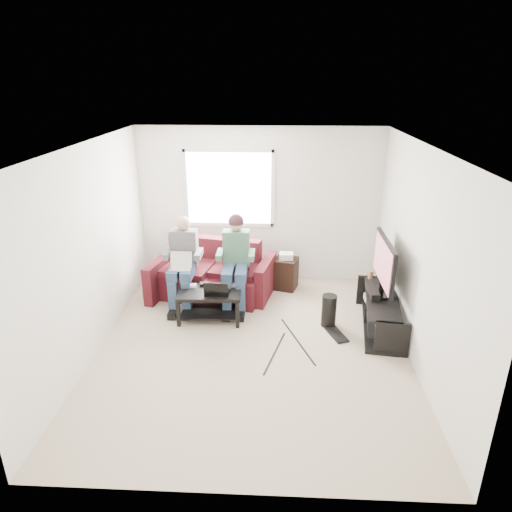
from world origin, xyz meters
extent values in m
plane|color=#BEAE94|center=(0.00, 0.00, 0.00)|extent=(4.50, 4.50, 0.00)
plane|color=white|center=(0.00, 0.00, 2.60)|extent=(4.50, 4.50, 0.00)
plane|color=silver|center=(0.00, 2.25, 1.30)|extent=(4.50, 0.00, 4.50)
plane|color=silver|center=(0.00, -2.25, 1.30)|extent=(4.50, 0.00, 4.50)
plane|color=silver|center=(-2.00, 0.00, 1.30)|extent=(0.00, 4.50, 4.50)
plane|color=silver|center=(2.00, 0.00, 1.30)|extent=(0.00, 4.50, 4.50)
cube|color=white|center=(-0.50, 2.24, 1.60)|extent=(1.40, 0.01, 1.20)
cube|color=silver|center=(-0.50, 2.23, 1.60)|extent=(1.48, 0.04, 1.28)
cube|color=#481219|center=(-0.72, 1.51, 0.22)|extent=(1.69, 1.13, 0.43)
cube|color=#481219|center=(-0.72, 1.87, 0.65)|extent=(1.56, 0.52, 0.44)
cube|color=#481219|center=(-1.56, 1.51, 0.31)|extent=(0.34, 0.94, 0.62)
cube|color=#481219|center=(0.13, 1.51, 0.31)|extent=(0.34, 0.94, 0.62)
cube|color=#481219|center=(-1.10, 1.49, 0.48)|extent=(0.85, 0.84, 0.10)
cube|color=#481219|center=(-0.34, 1.49, 0.48)|extent=(0.85, 0.84, 0.10)
cube|color=#314A6D|center=(-1.22, 1.06, 0.60)|extent=(0.16, 0.45, 0.14)
cube|color=#314A6D|center=(-1.02, 1.06, 0.60)|extent=(0.16, 0.45, 0.14)
cube|color=#314A6D|center=(-1.22, 0.87, 0.27)|extent=(0.13, 0.13, 0.53)
cube|color=#314A6D|center=(-1.02, 0.87, 0.27)|extent=(0.13, 0.13, 0.53)
cube|color=slate|center=(-1.12, 1.38, 0.88)|extent=(0.40, 0.22, 0.55)
sphere|color=tan|center=(-1.12, 1.40, 1.25)|extent=(0.22, 0.22, 0.22)
cube|color=#314A6D|center=(-0.42, 1.06, 0.60)|extent=(0.16, 0.45, 0.14)
cube|color=#314A6D|center=(-0.22, 1.06, 0.60)|extent=(0.16, 0.45, 0.14)
cube|color=#314A6D|center=(-0.42, 0.87, 0.27)|extent=(0.13, 0.13, 0.53)
cube|color=#314A6D|center=(-0.22, 0.87, 0.27)|extent=(0.13, 0.13, 0.53)
cube|color=#5A5C5D|center=(-0.32, 1.38, 0.88)|extent=(0.40, 0.22, 0.55)
sphere|color=tan|center=(-0.32, 1.40, 1.25)|extent=(0.22, 0.22, 0.22)
sphere|color=#361B22|center=(-0.32, 1.40, 1.29)|extent=(0.23, 0.23, 0.23)
cube|color=black|center=(-0.65, 0.76, 0.42)|extent=(0.92, 0.59, 0.05)
cube|color=black|center=(-0.65, 0.76, 0.10)|extent=(0.84, 0.50, 0.02)
cube|color=black|center=(-1.07, 0.51, 0.20)|extent=(0.05, 0.05, 0.40)
cube|color=black|center=(-0.23, 0.51, 0.20)|extent=(0.05, 0.05, 0.40)
cube|color=black|center=(-1.07, 1.00, 0.20)|extent=(0.05, 0.05, 0.40)
cube|color=black|center=(-0.23, 1.00, 0.20)|extent=(0.05, 0.05, 0.40)
cube|color=silver|center=(-0.93, 0.88, 0.47)|extent=(0.14, 0.10, 0.04)
cube|color=black|center=(-0.75, 0.94, 0.47)|extent=(0.15, 0.11, 0.04)
cube|color=gray|center=(-0.35, 0.91, 0.47)|extent=(0.15, 0.11, 0.04)
cube|color=black|center=(1.77, 0.61, 0.46)|extent=(0.63, 1.48, 0.04)
cube|color=black|center=(1.77, 0.61, 0.24)|extent=(0.58, 1.42, 0.03)
cube|color=black|center=(1.77, 0.61, 0.03)|extent=(0.63, 1.48, 0.06)
cube|color=black|center=(1.77, -0.09, 0.24)|extent=(0.43, 0.10, 0.48)
cube|color=black|center=(1.77, 1.31, 0.24)|extent=(0.43, 0.10, 0.48)
cube|color=black|center=(1.77, 0.71, 0.50)|extent=(0.12, 0.40, 0.04)
cube|color=black|center=(1.77, 0.71, 0.58)|extent=(0.06, 0.06, 0.12)
cube|color=black|center=(1.77, 0.71, 0.96)|extent=(0.05, 1.10, 0.65)
cube|color=#E73676|center=(1.74, 0.71, 0.96)|extent=(0.01, 1.01, 0.58)
cube|color=black|center=(1.65, 0.71, 0.53)|extent=(0.12, 0.50, 0.10)
cylinder|color=#A77648|center=(1.72, 1.24, 0.54)|extent=(0.08, 0.08, 0.12)
cube|color=silver|center=(1.77, 0.21, 0.28)|extent=(0.30, 0.22, 0.06)
cube|color=gray|center=(1.77, 0.91, 0.29)|extent=(0.34, 0.26, 0.08)
cube|color=black|center=(1.77, 0.56, 0.29)|extent=(0.38, 0.30, 0.07)
cylinder|color=black|center=(1.05, 0.64, 0.23)|extent=(0.21, 0.21, 0.47)
cube|color=black|center=(1.13, 0.40, 0.01)|extent=(0.33, 0.53, 0.03)
cube|color=black|center=(0.46, 1.85, 0.26)|extent=(0.35, 0.35, 0.53)
cube|color=silver|center=(0.46, 1.85, 0.58)|extent=(0.22, 0.18, 0.10)
camera|label=1|loc=(0.30, -5.10, 3.32)|focal=32.00mm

